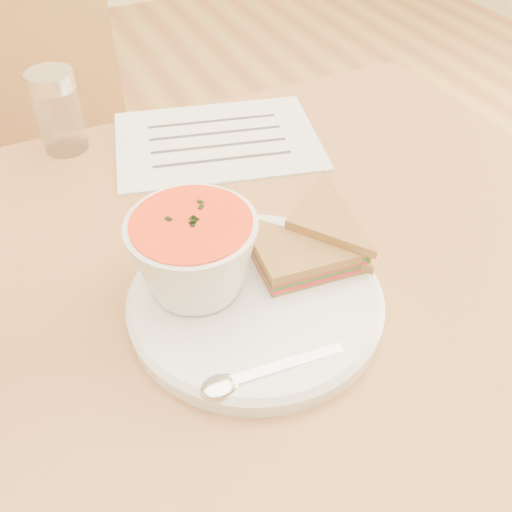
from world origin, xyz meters
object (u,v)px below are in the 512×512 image
plate (255,301)px  chair_far (98,231)px  soup_bowl (194,258)px  dining_table (217,441)px  condiment_shaker (58,112)px

plate → chair_far: bearing=99.3°
soup_bowl → plate: bearing=-34.4°
chair_far → soup_bowl: (0.04, -0.51, 0.34)m
chair_far → plate: bearing=79.6°
chair_far → soup_bowl: size_ratio=7.45×
dining_table → plate: (0.03, -0.08, 0.38)m
plate → condiment_shaker: bearing=106.5°
soup_bowl → condiment_shaker: size_ratio=1.12×
plate → soup_bowl: bearing=145.6°
chair_far → soup_bowl: bearing=74.7°
chair_far → dining_table: bearing=77.6°
soup_bowl → condiment_shaker: bearing=100.4°
condiment_shaker → chair_far: bearing=80.6°
dining_table → soup_bowl: (-0.02, -0.04, 0.43)m
plate → condiment_shaker: condiment_shaker is taller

